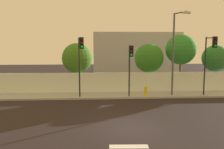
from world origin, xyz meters
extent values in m
plane|color=black|center=(0.00, 0.00, 0.00)|extent=(80.00, 80.00, 0.00)
cube|color=#A2A2A2|center=(0.00, 8.20, 0.07)|extent=(36.00, 2.40, 0.15)
cube|color=silver|center=(0.00, 9.49, 1.05)|extent=(36.00, 0.18, 1.80)
cube|color=silver|center=(-0.29, -2.40, 0.00)|extent=(1.82, 0.53, 0.01)
cylinder|color=black|center=(7.66, 7.55, 2.69)|extent=(0.12, 0.12, 5.07)
cylinder|color=black|center=(7.68, 6.80, 5.12)|extent=(0.12, 1.50, 0.08)
cube|color=black|center=(7.70, 6.05, 4.77)|extent=(0.34, 0.21, 0.90)
sphere|color=black|center=(7.70, 5.93, 5.04)|extent=(0.18, 0.18, 0.18)
sphere|color=#33260A|center=(7.70, 5.93, 4.76)|extent=(0.18, 0.18, 0.18)
sphere|color=#19F24C|center=(7.70, 5.93, 4.48)|extent=(0.18, 0.18, 0.18)
cylinder|color=black|center=(-3.21, 7.55, 2.65)|extent=(0.12, 0.12, 5.00)
cylinder|color=black|center=(-3.06, 6.92, 5.05)|extent=(0.36, 1.29, 0.08)
cube|color=black|center=(-2.92, 6.28, 4.70)|extent=(0.38, 0.27, 0.90)
sphere|color=black|center=(-2.89, 6.17, 4.97)|extent=(0.18, 0.18, 0.18)
sphere|color=#33260A|center=(-2.89, 6.17, 4.69)|extent=(0.18, 0.18, 0.18)
sphere|color=#19F24C|center=(-2.89, 6.17, 4.41)|extent=(0.18, 0.18, 0.18)
cylinder|color=black|center=(1.04, 7.55, 2.32)|extent=(0.12, 0.12, 4.35)
cylinder|color=black|center=(1.04, 7.02, 4.40)|extent=(0.08, 1.06, 0.08)
cube|color=black|center=(1.04, 6.49, 4.05)|extent=(0.34, 0.20, 0.90)
sphere|color=black|center=(1.04, 6.37, 4.32)|extent=(0.18, 0.18, 0.18)
sphere|color=#33260A|center=(1.04, 6.37, 4.04)|extent=(0.18, 0.18, 0.18)
sphere|color=#19F24C|center=(1.04, 6.37, 3.76)|extent=(0.18, 0.18, 0.18)
cylinder|color=#4C4C51|center=(4.88, 7.75, 3.68)|extent=(0.16, 0.16, 7.06)
cylinder|color=#4C4C51|center=(5.09, 6.91, 7.16)|extent=(0.53, 1.71, 0.10)
cube|color=beige|center=(5.31, 6.07, 7.06)|extent=(0.64, 0.38, 0.16)
cylinder|color=gold|center=(2.49, 7.64, 0.48)|extent=(0.24, 0.24, 0.65)
sphere|color=gold|center=(2.49, 7.64, 0.84)|extent=(0.26, 0.26, 0.26)
cylinder|color=gold|center=(2.32, 7.64, 0.51)|extent=(0.10, 0.09, 0.09)
cylinder|color=gold|center=(2.66, 7.64, 0.51)|extent=(0.10, 0.09, 0.09)
cylinder|color=brown|center=(-3.63, 10.59, 1.22)|extent=(0.24, 0.24, 2.44)
sphere|color=#3C741F|center=(-3.63, 10.59, 3.24)|extent=(2.90, 2.90, 2.90)
cylinder|color=brown|center=(3.37, 10.59, 1.22)|extent=(0.16, 0.16, 2.43)
sphere|color=#317722|center=(3.37, 10.59, 3.21)|extent=(2.84, 2.84, 2.84)
cylinder|color=brown|center=(6.53, 10.59, 1.62)|extent=(0.20, 0.20, 3.24)
sphere|color=#2F862D|center=(6.53, 10.59, 4.06)|extent=(2.97, 2.97, 2.97)
cylinder|color=brown|center=(10.06, 10.59, 1.23)|extent=(0.16, 0.16, 2.46)
sphere|color=#2B6E30|center=(10.06, 10.59, 3.18)|extent=(2.62, 2.62, 2.62)
cube|color=#B0B0B0|center=(4.06, 23.49, 3.09)|extent=(12.48, 6.00, 6.18)
camera|label=1|loc=(-1.71, -12.96, 4.76)|focal=39.01mm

